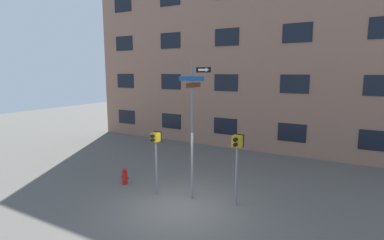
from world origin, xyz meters
The scene contains 6 objects.
ground_plane centered at (0.00, 0.00, 0.00)m, with size 60.00×60.00×0.00m, color #595651.
building_facade centered at (0.00, 8.90, 6.70)m, with size 24.00×0.64×13.40m.
street_sign_pole centered at (0.05, 0.89, 2.95)m, with size 1.24×1.03×4.98m.
pedestrian_signal_left centered at (-1.36, 0.53, 1.89)m, with size 0.34×0.40×2.45m.
pedestrian_signal_right centered at (1.63, 1.14, 2.00)m, with size 0.38×0.40×2.55m.
fire_hydrant centered at (-3.17, 0.76, 0.34)m, with size 0.37×0.21×0.69m.
Camera 1 is at (5.20, -8.28, 4.65)m, focal length 28.00 mm.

